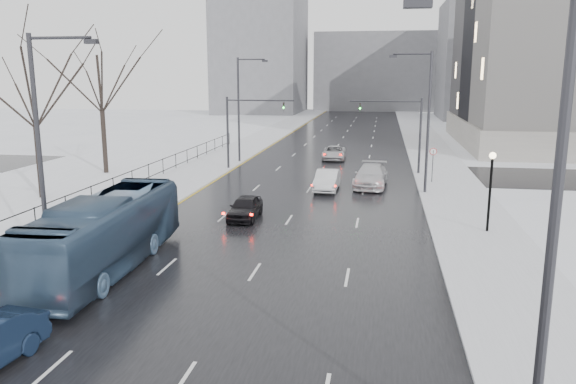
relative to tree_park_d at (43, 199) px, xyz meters
The scene contains 24 objects.
road 31.51m from the tree_park_d, 55.60° to the left, with size 16.00×150.00×0.04m, color black.
cross_road 22.65m from the tree_park_d, 38.19° to the left, with size 130.00×10.00×0.04m, color black.
sidewalk_left 27.01m from the tree_park_d, 74.32° to the left, with size 5.00×150.00×0.16m, color silver.
sidewalk_right 38.43m from the tree_park_d, 42.57° to the left, with size 5.00×150.00×0.16m, color silver.
park_strip 26.09m from the tree_park_d, 94.84° to the left, with size 14.00×150.00×0.12m, color white.
tree_park_d is the anchor object (origin of this frame).
tree_park_e 10.01m from the tree_park_d, 92.29° to the left, with size 9.45×9.45×13.50m, color black, non-canonical shape.
iron_fence 6.31m from the tree_park_d, 39.81° to the right, with size 0.06×70.00×1.30m.
streetlight_r_near 35.80m from the tree_park_d, 42.75° to the right, with size 2.95×0.25×10.00m.
streetlight_r_mid 27.24m from the tree_park_d, 13.01° to the left, with size 2.95×0.25×10.00m.
streetlight_l_near 17.90m from the tree_park_d, 55.47° to the right, with size 2.95×0.25×10.00m.
streetlight_l_far 21.17m from the tree_park_d, 61.85° to the left, with size 2.95×0.25×10.00m.
lamppost_r_mid 29.23m from the tree_park_d, ahead, with size 0.36×0.36×4.28m.
mast_signal_right 29.05m from the tree_park_d, 29.12° to the left, with size 6.10×0.33×6.50m.
mast_signal_left 17.96m from the tree_park_d, 53.20° to the left, with size 6.10×0.33×6.50m.
no_uturn_sign 28.88m from the tree_park_d, 20.32° to the left, with size 0.60×0.06×2.70m.
bldg_far_right 93.70m from the tree_park_d, 60.51° to the left, with size 24.00×20.00×22.00m, color slate.
bldg_far_left 92.17m from the tree_park_d, 92.64° to the left, with size 18.00×22.00×28.00m, color slate.
bldg_far_center 108.59m from the tree_park_d, 78.38° to the left, with size 30.00×18.00×18.00m, color slate.
bus 17.15m from the tree_park_d, 48.36° to the right, with size 2.74×11.71×3.26m, color #39526E.
sedan_center_near 15.53m from the tree_park_d, 11.67° to the right, with size 1.61×4.00×1.36m, color black.
sedan_right_near 20.09m from the tree_park_d, 17.40° to the left, with size 1.60×4.57×1.51m, color silver.
sedan_right_cross 28.20m from the tree_park_d, 49.51° to the left, with size 2.24×4.86×1.35m, color #B2B2B6.
sedan_right_far 23.68m from the tree_park_d, 19.58° to the left, with size 2.34×5.75×1.67m, color silver.
Camera 1 is at (5.27, -0.51, 8.42)m, focal length 35.00 mm.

